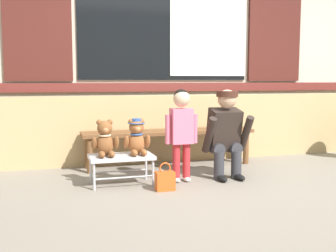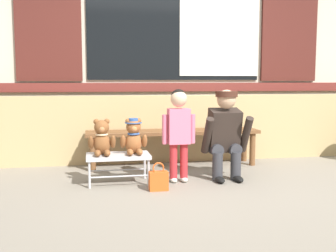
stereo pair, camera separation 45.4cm
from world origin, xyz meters
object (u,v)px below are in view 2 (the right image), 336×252
at_px(small_display_bench, 118,158).
at_px(adult_crouching, 225,134).
at_px(wooden_bench_long, 173,136).
at_px(child_standing, 179,125).
at_px(teddy_bear_with_hat, 134,137).
at_px(handbag_on_ground, 158,180).
at_px(teddy_bear_plain, 102,139).

bearing_deg(small_display_bench, adult_crouching, -0.17).
height_order(wooden_bench_long, small_display_bench, wooden_bench_long).
bearing_deg(child_standing, wooden_bench_long, 82.80).
distance_m(teddy_bear_with_hat, handbag_on_ground, 0.55).
relative_size(small_display_bench, adult_crouching, 0.67).
bearing_deg(handbag_on_ground, teddy_bear_with_hat, 120.12).
bearing_deg(adult_crouching, teddy_bear_plain, 179.79).
relative_size(wooden_bench_long, adult_crouching, 2.21).
relative_size(wooden_bench_long, teddy_bear_plain, 5.78).
height_order(wooden_bench_long, adult_crouching, adult_crouching).
height_order(small_display_bench, child_standing, child_standing).
relative_size(teddy_bear_with_hat, handbag_on_ground, 1.34).
height_order(teddy_bear_plain, adult_crouching, adult_crouching).
distance_m(teddy_bear_plain, handbag_on_ground, 0.72).
xyz_separation_m(small_display_bench, adult_crouching, (1.13, -0.00, 0.21)).
relative_size(teddy_bear_with_hat, child_standing, 0.38).
xyz_separation_m(child_standing, handbag_on_ground, (-0.26, -0.29, -0.50)).
relative_size(teddy_bear_plain, adult_crouching, 0.38).
bearing_deg(small_display_bench, handbag_on_ground, -43.50).
bearing_deg(teddy_bear_plain, small_display_bench, -0.51).
xyz_separation_m(wooden_bench_long, adult_crouching, (0.42, -0.74, 0.11)).
bearing_deg(handbag_on_ground, adult_crouching, 23.48).
xyz_separation_m(teddy_bear_plain, teddy_bear_with_hat, (0.32, 0.00, 0.01)).
xyz_separation_m(teddy_bear_with_hat, handbag_on_ground, (0.20, -0.34, -0.38)).
distance_m(wooden_bench_long, child_standing, 0.83).
xyz_separation_m(wooden_bench_long, child_standing, (-0.10, -0.79, 0.22)).
distance_m(teddy_bear_plain, child_standing, 0.79).
height_order(teddy_bear_plain, teddy_bear_with_hat, same).
xyz_separation_m(teddy_bear_plain, child_standing, (0.78, -0.05, 0.13)).
height_order(small_display_bench, teddy_bear_plain, teddy_bear_plain).
bearing_deg(child_standing, handbag_on_ground, -131.69).
bearing_deg(small_display_bench, teddy_bear_with_hat, 0.77).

